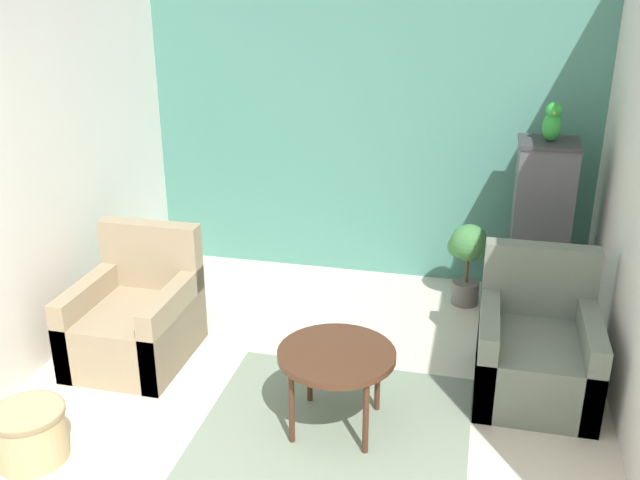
{
  "coord_description": "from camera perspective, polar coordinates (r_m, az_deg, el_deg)",
  "views": [
    {
      "loc": [
        0.98,
        -2.44,
        2.66
      ],
      "look_at": [
        0.0,
        1.74,
        0.97
      ],
      "focal_mm": 40.0,
      "sensor_mm": 36.0,
      "label": 1
    }
  ],
  "objects": [
    {
      "name": "armchair_left",
      "position": [
        5.24,
        -14.5,
        -6.23
      ],
      "size": [
        0.74,
        0.87,
        0.9
      ],
      "color": "#9E896B",
      "rests_on": "ground_plane"
    },
    {
      "name": "coffee_table",
      "position": [
        4.25,
        1.33,
        -9.49
      ],
      "size": [
        0.7,
        0.7,
        0.52
      ],
      "color": "#472819",
      "rests_on": "ground_plane"
    },
    {
      "name": "wall_back_accent",
      "position": [
        6.16,
        3.82,
        9.5
      ],
      "size": [
        3.93,
        0.06,
        2.77
      ],
      "color": "#4C897A",
      "rests_on": "ground_plane"
    },
    {
      "name": "potted_plant",
      "position": [
        5.89,
        11.74,
        -1.1
      ],
      "size": [
        0.33,
        0.3,
        0.69
      ],
      "color": "#66605B",
      "rests_on": "ground_plane"
    },
    {
      "name": "birdcage",
      "position": [
        5.8,
        17.12,
        0.65
      ],
      "size": [
        0.5,
        0.5,
        1.41
      ],
      "color": "#353539",
      "rests_on": "ground_plane"
    },
    {
      "name": "wicker_basket",
      "position": [
        4.48,
        -22.2,
        -14.11
      ],
      "size": [
        0.42,
        0.42,
        0.32
      ],
      "color": "tan",
      "rests_on": "ground_plane"
    },
    {
      "name": "parrot",
      "position": [
        5.57,
        18.08,
        8.9
      ],
      "size": [
        0.14,
        0.25,
        0.3
      ],
      "color": "green",
      "rests_on": "birdcage"
    },
    {
      "name": "area_rug",
      "position": [
        4.5,
        1.28,
        -14.58
      ],
      "size": [
        1.6,
        1.4,
        0.01
      ],
      "color": "gray",
      "rests_on": "ground_plane"
    },
    {
      "name": "wall_left",
      "position": [
        5.25,
        -21.12,
        5.99
      ],
      "size": [
        0.06,
        3.47,
        2.77
      ],
      "color": "silver",
      "rests_on": "ground_plane"
    },
    {
      "name": "armchair_right",
      "position": [
        4.9,
        16.86,
        -8.55
      ],
      "size": [
        0.74,
        0.87,
        0.9
      ],
      "color": "slate",
      "rests_on": "ground_plane"
    }
  ]
}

